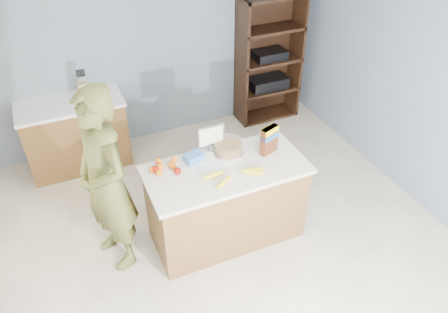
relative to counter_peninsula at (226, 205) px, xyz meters
name	(u,v)px	position (x,y,z in m)	size (l,w,h in m)	color
floor	(238,253)	(0.00, -0.30, -0.42)	(4.50, 5.00, 0.02)	beige
walls	(242,115)	(0.00, -0.30, 1.24)	(4.52, 5.02, 2.51)	gray
counter_peninsula	(226,205)	(0.00, 0.00, 0.00)	(1.56, 0.76, 0.90)	brown
back_cabinet	(76,134)	(-1.20, 1.90, 0.04)	(1.24, 0.62, 0.90)	brown
shelving_unit	(267,61)	(1.55, 2.05, 0.45)	(0.90, 0.40, 1.80)	black
person	(105,183)	(-1.11, 0.17, 0.53)	(0.69, 0.45, 1.89)	brown
knife_block	(84,91)	(-1.00, 1.89, 0.60)	(0.12, 0.10, 0.31)	tan
envelopes	(221,163)	(-0.01, 0.08, 0.49)	(0.46, 0.19, 0.00)	white
bananas	(236,175)	(0.03, -0.16, 0.51)	(0.60, 0.24, 0.05)	yellow
apples	(166,170)	(-0.55, 0.15, 0.52)	(0.26, 0.18, 0.07)	#920E04
oranges	(164,166)	(-0.54, 0.23, 0.52)	(0.30, 0.23, 0.06)	orange
blue_carton	(194,157)	(-0.24, 0.23, 0.52)	(0.18, 0.12, 0.08)	blue
salad_bowl	(228,147)	(0.12, 0.22, 0.54)	(0.30, 0.30, 0.13)	#267219
tv	(211,136)	(-0.02, 0.34, 0.64)	(0.28, 0.12, 0.28)	silver
cereal_box	(269,138)	(0.49, 0.06, 0.65)	(0.21, 0.13, 0.29)	#592B14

